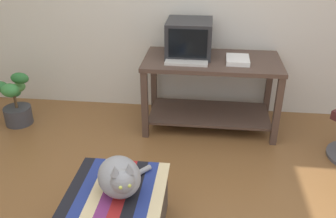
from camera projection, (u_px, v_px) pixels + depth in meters
desk at (211, 81)px, 3.63m from camera, size 1.33×0.68×0.73m
tv_monitor at (189, 38)px, 3.56m from camera, size 0.44×0.45×0.34m
keyboard at (186, 62)px, 3.40m from camera, size 0.40×0.16×0.02m
book at (238, 60)px, 3.44m from camera, size 0.22×0.28×0.04m
ottoman_with_blanket at (118, 212)px, 2.43m from camera, size 0.63×0.69×0.37m
cat at (120, 177)px, 2.28m from camera, size 0.39×0.47×0.29m
potted_plant at (15, 102)px, 3.77m from camera, size 0.37×0.36×0.57m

